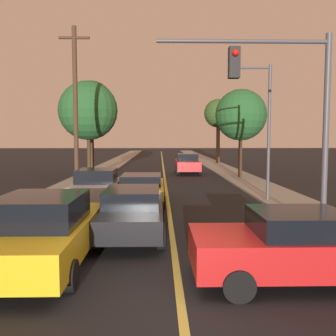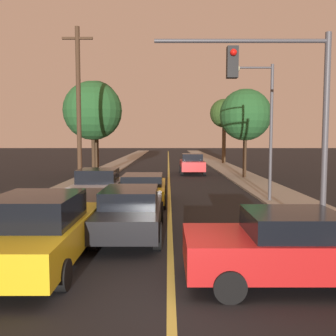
% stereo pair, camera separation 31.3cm
% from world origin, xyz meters
% --- Properties ---
extents(ground_plane, '(200.00, 200.00, 0.00)m').
position_xyz_m(ground_plane, '(0.00, 0.00, 0.00)').
color(ground_plane, black).
extents(road_surface, '(8.37, 80.00, 0.01)m').
position_xyz_m(road_surface, '(0.00, 36.00, 0.01)').
color(road_surface, black).
rests_on(road_surface, ground).
extents(sidewalk_left, '(2.50, 80.00, 0.12)m').
position_xyz_m(sidewalk_left, '(-5.43, 36.00, 0.06)').
color(sidewalk_left, gray).
rests_on(sidewalk_left, ground).
extents(sidewalk_right, '(2.50, 80.00, 0.12)m').
position_xyz_m(sidewalk_right, '(5.43, 36.00, 0.06)').
color(sidewalk_right, gray).
rests_on(sidewalk_right, ground).
extents(car_near_lane_front, '(1.90, 5.01, 1.43)m').
position_xyz_m(car_near_lane_front, '(-1.17, 4.64, 0.76)').
color(car_near_lane_front, black).
rests_on(car_near_lane_front, ground).
extents(car_near_lane_second, '(2.06, 4.91, 1.30)m').
position_xyz_m(car_near_lane_second, '(-1.17, 10.14, 0.69)').
color(car_near_lane_second, gold).
rests_on(car_near_lane_second, ground).
extents(car_outer_lane_front, '(2.12, 4.98, 1.64)m').
position_xyz_m(car_outer_lane_front, '(-3.01, 2.02, 0.82)').
color(car_outer_lane_front, gold).
rests_on(car_outer_lane_front, ground).
extents(car_outer_lane_second, '(1.91, 4.01, 1.61)m').
position_xyz_m(car_outer_lane_second, '(-3.01, 9.41, 0.83)').
color(car_outer_lane_second, '#A5A8B2').
rests_on(car_outer_lane_second, ground).
extents(car_far_oncoming, '(1.96, 4.16, 1.63)m').
position_xyz_m(car_far_oncoming, '(1.88, 23.61, 0.83)').
color(car_far_oncoming, red).
rests_on(car_far_oncoming, ground).
extents(car_crossing_right, '(3.98, 2.07, 1.45)m').
position_xyz_m(car_crossing_right, '(2.30, 0.92, 0.75)').
color(car_crossing_right, red).
rests_on(car_crossing_right, ground).
extents(traffic_signal_mast, '(5.13, 0.42, 5.84)m').
position_xyz_m(traffic_signal_mast, '(3.36, 4.66, 4.12)').
color(traffic_signal_mast, '#47474C').
rests_on(traffic_signal_mast, ground).
extents(streetlamp_right, '(1.86, 0.36, 6.02)m').
position_xyz_m(streetlamp_right, '(4.05, 10.31, 4.08)').
color(streetlamp_right, '#47474C').
rests_on(streetlamp_right, ground).
extents(utility_pole_left, '(1.60, 0.24, 8.57)m').
position_xyz_m(utility_pole_left, '(-4.78, 13.54, 4.57)').
color(utility_pole_left, '#422D1E').
rests_on(utility_pole_left, ground).
extents(tree_left_near, '(4.20, 4.20, 6.83)m').
position_xyz_m(tree_left_near, '(-5.45, 20.56, 4.85)').
color(tree_left_near, '#3D2B1C').
rests_on(tree_left_near, ground).
extents(tree_left_far, '(3.43, 3.43, 7.12)m').
position_xyz_m(tree_left_far, '(-5.58, 22.43, 5.48)').
color(tree_left_far, '#3D2B1C').
rests_on(tree_left_far, ground).
extents(tree_right_near, '(3.17, 3.17, 7.10)m').
position_xyz_m(tree_right_near, '(6.18, 35.33, 5.56)').
color(tree_right_near, '#4C3823').
rests_on(tree_right_near, ground).
extents(tree_right_far, '(3.63, 3.63, 6.23)m').
position_xyz_m(tree_right_far, '(5.39, 20.13, 4.52)').
color(tree_right_far, '#3D2B1C').
rests_on(tree_right_far, ground).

